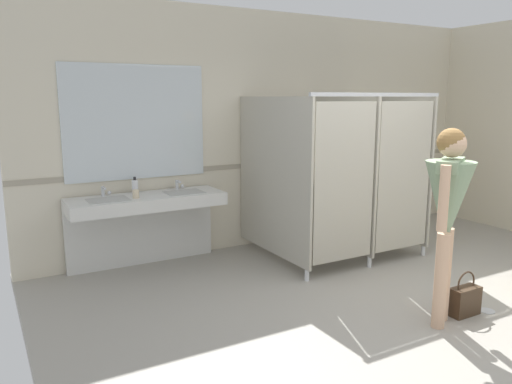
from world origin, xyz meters
TOP-DOWN VIEW (x-y plane):
  - ground_plane at (0.00, 0.00)m, footprint 6.78×6.21m
  - wall_back at (0.00, 2.87)m, footprint 6.78×0.12m
  - wall_back_tile_band at (0.00, 2.80)m, footprint 6.78×0.01m
  - vanity_counter at (-2.00, 2.59)m, footprint 1.71×0.56m
  - mirror_panel at (-2.00, 2.80)m, footprint 1.61×0.02m
  - bathroom_stalls at (0.21, 1.84)m, footprint 1.80×1.52m
  - person_standing at (-0.25, -0.06)m, footprint 0.55×0.55m
  - handbag at (0.07, -0.06)m, footprint 0.29×0.13m
  - soap_dispenser at (-2.08, 2.67)m, footprint 0.07×0.07m
  - paper_cup at (-2.14, 2.42)m, footprint 0.07×0.07m
  - floor_drain_cover at (0.32, -0.11)m, footprint 0.14×0.14m

SIDE VIEW (x-z plane):
  - ground_plane at x=0.00m, z-range -0.10..0.00m
  - floor_drain_cover at x=0.32m, z-range 0.00..0.01m
  - handbag at x=0.07m, z-range -0.06..0.34m
  - vanity_counter at x=-2.00m, z-range 0.14..1.10m
  - paper_cup at x=-2.14m, z-range 0.85..0.94m
  - soap_dispenser at x=-2.08m, z-range 0.83..1.03m
  - bathroom_stalls at x=0.21m, z-range 0.05..2.01m
  - wall_back_tile_band at x=0.00m, z-range 1.02..1.08m
  - person_standing at x=-0.25m, z-range 0.22..1.90m
  - wall_back at x=0.00m, z-range 0.00..2.98m
  - mirror_panel at x=-2.00m, z-range 1.00..2.27m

